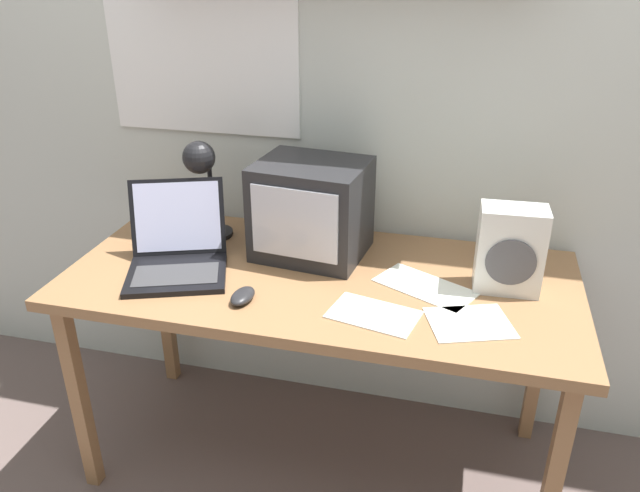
# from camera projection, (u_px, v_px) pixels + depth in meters

# --- Properties ---
(ground_plane) EXTENTS (12.00, 12.00, 0.00)m
(ground_plane) POSITION_uv_depth(u_px,v_px,m) (320.00, 456.00, 2.28)
(ground_plane) COLOR #63534F
(back_wall) EXTENTS (5.60, 0.24, 2.60)m
(back_wall) POSITION_uv_depth(u_px,v_px,m) (349.00, 67.00, 2.07)
(back_wall) COLOR silver
(back_wall) RESTS_ON ground_plane
(corner_desk) EXTENTS (1.59, 0.73, 0.75)m
(corner_desk) POSITION_uv_depth(u_px,v_px,m) (320.00, 293.00, 1.98)
(corner_desk) COLOR #916641
(corner_desk) RESTS_ON ground_plane
(crt_monitor) EXTENTS (0.37, 0.33, 0.31)m
(crt_monitor) POSITION_uv_depth(u_px,v_px,m) (311.00, 209.00, 2.02)
(crt_monitor) COLOR #232326
(crt_monitor) RESTS_ON corner_desk
(laptop) EXTENTS (0.39, 0.41, 0.26)m
(laptop) POSITION_uv_depth(u_px,v_px,m) (177.00, 249.00, 1.97)
(laptop) COLOR black
(laptop) RESTS_ON corner_desk
(desk_lamp) EXTENTS (0.13, 0.18, 0.36)m
(desk_lamp) POSITION_uv_depth(u_px,v_px,m) (202.00, 172.00, 2.06)
(desk_lamp) COLOR black
(desk_lamp) RESTS_ON corner_desk
(juice_glass) EXTENTS (0.07, 0.07, 0.13)m
(juice_glass) POSITION_uv_depth(u_px,v_px,m) (496.00, 244.00, 2.02)
(juice_glass) COLOR white
(juice_glass) RESTS_ON corner_desk
(space_heater) EXTENTS (0.19, 0.13, 0.26)m
(space_heater) POSITION_uv_depth(u_px,v_px,m) (510.00, 250.00, 1.81)
(space_heater) COLOR silver
(space_heater) RESTS_ON corner_desk
(computer_mouse) EXTENTS (0.07, 0.11, 0.03)m
(computer_mouse) POSITION_uv_depth(u_px,v_px,m) (243.00, 296.00, 1.80)
(computer_mouse) COLOR #232326
(computer_mouse) RESTS_ON corner_desk
(open_notebook) EXTENTS (0.27, 0.24, 0.00)m
(open_notebook) POSITION_uv_depth(u_px,v_px,m) (470.00, 323.00, 1.70)
(open_notebook) COLOR white
(open_notebook) RESTS_ON corner_desk
(printed_handout) EXTENTS (0.27, 0.20, 0.00)m
(printed_handout) POSITION_uv_depth(u_px,v_px,m) (374.00, 314.00, 1.74)
(printed_handout) COLOR silver
(printed_handout) RESTS_ON corner_desk
(loose_paper_near_laptop) EXTENTS (0.33, 0.26, 0.00)m
(loose_paper_near_laptop) POSITION_uv_depth(u_px,v_px,m) (425.00, 286.00, 1.88)
(loose_paper_near_laptop) COLOR white
(loose_paper_near_laptop) RESTS_ON corner_desk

